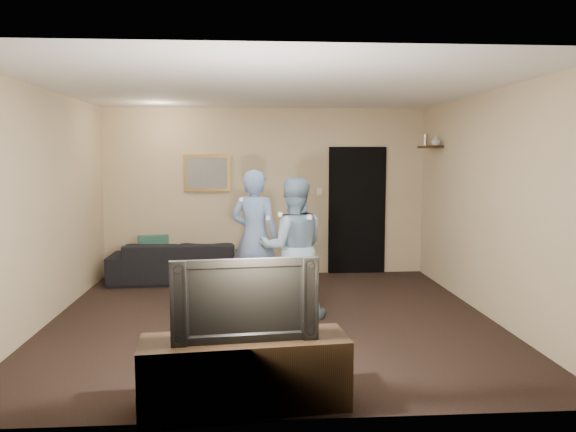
{
  "coord_description": "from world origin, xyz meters",
  "views": [
    {
      "loc": [
        -0.25,
        -6.27,
        1.85
      ],
      "look_at": [
        0.21,
        0.3,
        1.15
      ],
      "focal_mm": 35.0,
      "sensor_mm": 36.0,
      "label": 1
    }
  ],
  "objects": [
    {
      "name": "painting_frame",
      "position": [
        -0.9,
        2.48,
        1.6
      ],
      "size": [
        0.72,
        0.05,
        0.57
      ],
      "primitive_type": "cube",
      "color": "olive",
      "rests_on": "wall_back"
    },
    {
      "name": "ceiling",
      "position": [
        0.0,
        0.0,
        2.6
      ],
      "size": [
        5.0,
        5.0,
        0.04
      ],
      "primitive_type": "cube",
      "color": "silver",
      "rests_on": "wall_back"
    },
    {
      "name": "painting_canvas",
      "position": [
        -0.9,
        2.45,
        1.6
      ],
      "size": [
        0.62,
        0.01,
        0.47
      ],
      "primitive_type": "cube",
      "color": "slate",
      "rests_on": "painting_frame"
    },
    {
      "name": "ground",
      "position": [
        0.0,
        0.0,
        0.0
      ],
      "size": [
        5.0,
        5.0,
        0.0
      ],
      "primitive_type": "plane",
      "color": "black",
      "rests_on": "ground"
    },
    {
      "name": "wii_player_left",
      "position": [
        -0.19,
        0.7,
        0.85
      ],
      "size": [
        0.72,
        0.6,
        1.69
      ],
      "color": "#6C8ABC",
      "rests_on": "ground"
    },
    {
      "name": "wall_left",
      "position": [
        -2.5,
        0.0,
        1.3
      ],
      "size": [
        0.04,
        5.0,
        2.6
      ],
      "primitive_type": "cube",
      "color": "#C9B186",
      "rests_on": "ground"
    },
    {
      "name": "television",
      "position": [
        -0.29,
        -2.26,
        0.83
      ],
      "size": [
        1.07,
        0.24,
        0.61
      ],
      "primitive_type": "imported",
      "rotation": [
        0.0,
        0.0,
        0.1
      ],
      "color": "black",
      "rests_on": "tv_console"
    },
    {
      "name": "wall_shelf",
      "position": [
        2.39,
        1.8,
        1.99
      ],
      "size": [
        0.2,
        0.6,
        0.03
      ],
      "primitive_type": "cube",
      "color": "black",
      "rests_on": "wall_right"
    },
    {
      "name": "wall_back",
      "position": [
        0.0,
        2.5,
        1.3
      ],
      "size": [
        5.0,
        0.04,
        2.6
      ],
      "primitive_type": "cube",
      "color": "#C9B186",
      "rests_on": "ground"
    },
    {
      "name": "wii_player_right",
      "position": [
        0.25,
        0.06,
        0.81
      ],
      "size": [
        0.81,
        0.64,
        1.61
      ],
      "color": "#7B9CB4",
      "rests_on": "ground"
    },
    {
      "name": "wall_front",
      "position": [
        0.0,
        -2.5,
        1.3
      ],
      "size": [
        5.0,
        0.04,
        2.6
      ],
      "primitive_type": "cube",
      "color": "#C9B186",
      "rests_on": "ground"
    },
    {
      "name": "throw_pillow",
      "position": [
        -1.66,
        2.01,
        0.48
      ],
      "size": [
        0.45,
        0.24,
        0.43
      ],
      "primitive_type": "cube",
      "rotation": [
        0.0,
        0.0,
        0.26
      ],
      "color": "#174739",
      "rests_on": "sofa"
    },
    {
      "name": "wall_right",
      "position": [
        2.5,
        0.0,
        1.3
      ],
      "size": [
        0.04,
        5.0,
        2.6
      ],
      "primitive_type": "cube",
      "color": "#C9B186",
      "rests_on": "ground"
    },
    {
      "name": "shelf_figurine",
      "position": [
        2.39,
        2.04,
        2.09
      ],
      "size": [
        0.06,
        0.06,
        0.18
      ],
      "primitive_type": "cylinder",
      "color": "#B4B4B8",
      "rests_on": "wall_shelf"
    },
    {
      "name": "light_switch",
      "position": [
        0.85,
        2.48,
        1.3
      ],
      "size": [
        0.08,
        0.02,
        0.12
      ],
      "primitive_type": "cube",
      "color": "silver",
      "rests_on": "wall_back"
    },
    {
      "name": "shelf_vase",
      "position": [
        2.39,
        1.56,
        2.07
      ],
      "size": [
        0.16,
        0.16,
        0.14
      ],
      "primitive_type": "imported",
      "rotation": [
        0.0,
        0.0,
        -0.23
      ],
      "color": "#B4B5B9",
      "rests_on": "wall_shelf"
    },
    {
      "name": "sofa",
      "position": [
        -1.26,
        2.01,
        0.3
      ],
      "size": [
        2.07,
        0.82,
        0.6
      ],
      "primitive_type": "imported",
      "rotation": [
        0.0,
        0.0,
        3.15
      ],
      "color": "black",
      "rests_on": "ground"
    },
    {
      "name": "doorway",
      "position": [
        1.45,
        2.47,
        1.0
      ],
      "size": [
        0.9,
        0.06,
        2.0
      ],
      "primitive_type": "cube",
      "color": "black",
      "rests_on": "ground"
    },
    {
      "name": "tv_console",
      "position": [
        -0.29,
        -2.26,
        0.25
      ],
      "size": [
        1.56,
        0.64,
        0.54
      ],
      "primitive_type": "cube",
      "rotation": [
        0.0,
        0.0,
        0.1
      ],
      "color": "black",
      "rests_on": "ground"
    }
  ]
}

